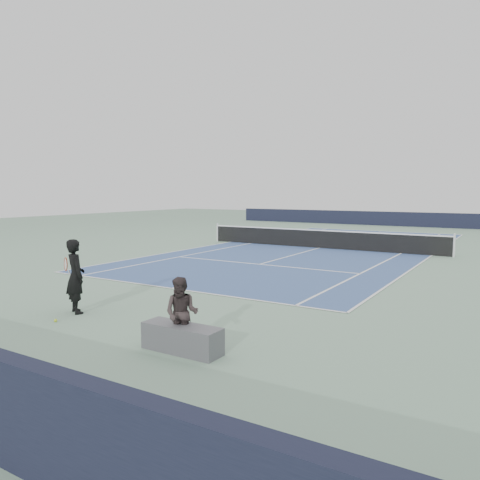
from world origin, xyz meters
The scene contains 7 objects.
ground centered at (0.00, 0.00, 0.00)m, with size 80.00×80.00×0.00m, color gray.
court_surface centered at (0.00, 0.00, 0.01)m, with size 10.97×23.77×0.01m, color #3A558B.
tennis_net centered at (0.00, 0.00, 0.50)m, with size 12.90×0.10×1.07m.
windscreen_far centered at (0.00, 17.88, 0.60)m, with size 30.00×0.25×1.20m, color black.
tennis_player centered at (-0.17, -15.27, 0.90)m, with size 0.86×0.72×1.81m.
tennis_ball centered at (0.09, -16.07, 0.04)m, with size 0.07×0.07×0.07m, color #C1D72C.
spectator_bench centered at (3.77, -16.12, 0.50)m, with size 1.64×0.99×1.40m.
Camera 1 is at (9.05, -22.70, 2.96)m, focal length 35.00 mm.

